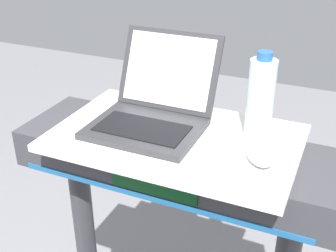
% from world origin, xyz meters
% --- Properties ---
extents(desk_board, '(0.66, 0.42, 0.02)m').
position_xyz_m(desk_board, '(0.00, 0.70, 1.08)').
color(desk_board, white).
rests_on(desk_board, treadmill_base).
extents(laptop, '(0.30, 0.33, 0.23)m').
position_xyz_m(laptop, '(-0.08, 0.74, 1.14)').
color(laptop, '#2D2D30').
rests_on(laptop, desk_board).
extents(computer_mouse, '(0.10, 0.12, 0.03)m').
position_xyz_m(computer_mouse, '(0.24, 0.66, 1.11)').
color(computer_mouse, '#B2B2B7').
rests_on(computer_mouse, desk_board).
extents(water_bottle, '(0.07, 0.07, 0.24)m').
position_xyz_m(water_bottle, '(0.20, 0.78, 1.20)').
color(water_bottle, silver).
rests_on(water_bottle, desk_board).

